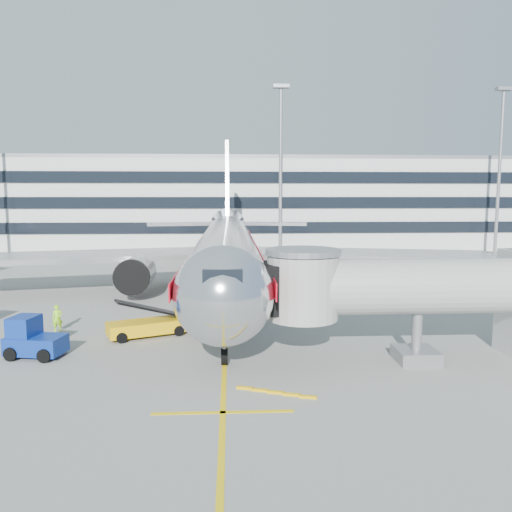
{
  "coord_description": "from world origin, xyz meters",
  "views": [
    {
      "loc": [
        0.36,
        -34.02,
        9.03
      ],
      "look_at": [
        2.51,
        7.72,
        4.0
      ],
      "focal_mm": 35.0,
      "sensor_mm": 36.0,
      "label": 1
    }
  ],
  "objects_px": {
    "belt_loader": "(147,325)",
    "ramp_worker": "(57,318)",
    "main_jet": "(227,248)",
    "baggage_tug": "(32,339)"
  },
  "relations": [
    {
      "from": "baggage_tug",
      "to": "ramp_worker",
      "type": "relative_size",
      "value": 1.86
    },
    {
      "from": "baggage_tug",
      "to": "main_jet",
      "type": "bearing_deg",
      "value": 58.73
    },
    {
      "from": "main_jet",
      "to": "belt_loader",
      "type": "bearing_deg",
      "value": -109.86
    },
    {
      "from": "belt_loader",
      "to": "baggage_tug",
      "type": "height_order",
      "value": "belt_loader"
    },
    {
      "from": "belt_loader",
      "to": "ramp_worker",
      "type": "bearing_deg",
      "value": 166.89
    },
    {
      "from": "belt_loader",
      "to": "ramp_worker",
      "type": "xyz_separation_m",
      "value": [
        -6.21,
        1.44,
        0.19
      ]
    },
    {
      "from": "main_jet",
      "to": "baggage_tug",
      "type": "relative_size",
      "value": 15.09
    },
    {
      "from": "main_jet",
      "to": "belt_loader",
      "type": "height_order",
      "value": "main_jet"
    },
    {
      "from": "main_jet",
      "to": "ramp_worker",
      "type": "relative_size",
      "value": 28.12
    },
    {
      "from": "belt_loader",
      "to": "baggage_tug",
      "type": "xyz_separation_m",
      "value": [
        -5.79,
        -3.88,
        0.29
      ]
    }
  ]
}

